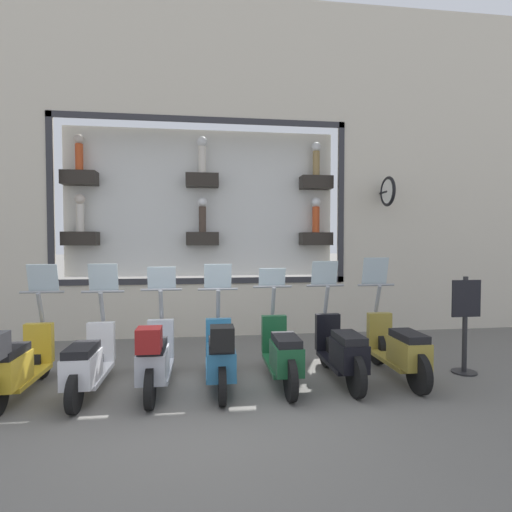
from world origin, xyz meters
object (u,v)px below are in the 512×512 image
object	(u,v)px
scooter_olive_0	(399,349)
scooter_white_5	(88,362)
scooter_black_1	(341,351)
shop_sign_post	(465,322)
scooter_yellow_6	(16,363)
scooter_green_2	(282,353)
scooter_teal_3	(220,355)
scooter_silver_4	(155,357)

from	to	relation	value
scooter_olive_0	scooter_white_5	size ratio (longest dim) A/B	1.01
scooter_white_5	scooter_black_1	bearing A→B (deg)	-89.88
shop_sign_post	scooter_yellow_6	bearing A→B (deg)	91.95
scooter_green_2	scooter_white_5	xyz separation A→B (m)	(-0.00, 2.54, -0.02)
scooter_yellow_6	shop_sign_post	world-z (taller)	scooter_yellow_6
scooter_black_1	shop_sign_post	distance (m)	2.00
scooter_black_1	scooter_green_2	bearing A→B (deg)	90.25
scooter_green_2	scooter_teal_3	size ratio (longest dim) A/B	1.01
scooter_white_5	scooter_green_2	bearing A→B (deg)	-89.92
scooter_silver_4	scooter_white_5	world-z (taller)	scooter_white_5
scooter_green_2	scooter_black_1	bearing A→B (deg)	-89.75
scooter_teal_3	scooter_white_5	distance (m)	1.69
scooter_silver_4	scooter_yellow_6	distance (m)	1.69
scooter_black_1	scooter_teal_3	xyz separation A→B (m)	(-0.07, 1.69, 0.02)
scooter_green_2	scooter_teal_3	bearing A→B (deg)	94.40
scooter_black_1	scooter_silver_4	xyz separation A→B (m)	(-0.07, 2.54, 0.02)
scooter_olive_0	scooter_green_2	bearing A→B (deg)	90.16
scooter_black_1	shop_sign_post	world-z (taller)	scooter_black_1
scooter_silver_4	scooter_white_5	size ratio (longest dim) A/B	1.00
scooter_yellow_6	shop_sign_post	xyz separation A→B (m)	(0.21, -6.20, 0.30)
scooter_black_1	scooter_green_2	world-z (taller)	scooter_black_1
scooter_olive_0	scooter_silver_4	distance (m)	3.39
scooter_teal_3	scooter_yellow_6	size ratio (longest dim) A/B	1.00
scooter_olive_0	shop_sign_post	distance (m)	1.18
scooter_olive_0	scooter_black_1	distance (m)	0.85
scooter_green_2	scooter_olive_0	bearing A→B (deg)	-89.84
scooter_black_1	scooter_yellow_6	distance (m)	4.23
scooter_olive_0	scooter_yellow_6	world-z (taller)	scooter_olive_0
scooter_black_1	scooter_teal_3	bearing A→B (deg)	92.33
scooter_olive_0	scooter_yellow_6	size ratio (longest dim) A/B	1.01
scooter_silver_4	scooter_black_1	bearing A→B (deg)	-88.47
scooter_green_2	scooter_yellow_6	xyz separation A→B (m)	(-0.07, 3.38, 0.03)
scooter_teal_3	shop_sign_post	distance (m)	3.68
scooter_green_2	scooter_teal_3	distance (m)	0.85
scooter_silver_4	scooter_white_5	xyz separation A→B (m)	(0.06, 0.85, -0.05)
scooter_white_5	shop_sign_post	world-z (taller)	scooter_white_5
scooter_olive_0	scooter_black_1	bearing A→B (deg)	90.06
scooter_black_1	scooter_silver_4	world-z (taller)	scooter_black_1
scooter_olive_0	scooter_silver_4	world-z (taller)	scooter_olive_0
scooter_olive_0	scooter_silver_4	size ratio (longest dim) A/B	1.01
scooter_green_2	scooter_silver_4	size ratio (longest dim) A/B	1.00
shop_sign_post	scooter_olive_0	bearing A→B (deg)	97.14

